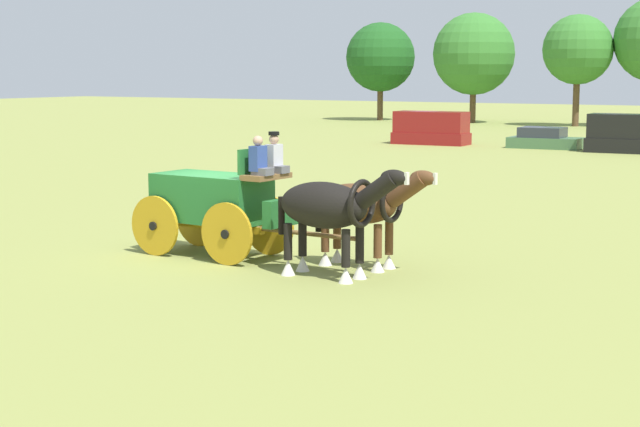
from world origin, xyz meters
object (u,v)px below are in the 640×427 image
at_px(show_wagon, 217,200).
at_px(parked_vehicle_c, 636,134).
at_px(draft_horse_near, 363,207).
at_px(parked_vehicle_b, 545,139).
at_px(draft_horse_off, 329,209).
at_px(parked_vehicle_a, 431,128).

distance_m(show_wagon, parked_vehicle_c, 34.94).
distance_m(draft_horse_near, parked_vehicle_b, 36.17).
bearing_deg(draft_horse_near, parked_vehicle_c, 94.34).
bearing_deg(parked_vehicle_b, show_wagon, -83.30).
bearing_deg(show_wagon, draft_horse_near, 7.44).
bearing_deg(draft_horse_near, show_wagon, -172.56).
relative_size(show_wagon, draft_horse_near, 1.92).
relative_size(draft_horse_off, parked_vehicle_a, 0.70).
height_order(parked_vehicle_a, parked_vehicle_b, parked_vehicle_a).
height_order(parked_vehicle_b, parked_vehicle_c, parked_vehicle_c).
relative_size(draft_horse_off, parked_vehicle_b, 0.77).
relative_size(draft_horse_off, parked_vehicle_c, 0.62).
bearing_deg(parked_vehicle_b, draft_horse_off, -78.17).
xyz_separation_m(show_wagon, parked_vehicle_a, (-10.83, 35.25, -0.36)).
relative_size(draft_horse_near, parked_vehicle_b, 0.74).
distance_m(draft_horse_off, parked_vehicle_c, 35.85).
distance_m(draft_horse_off, parked_vehicle_a, 38.81).
xyz_separation_m(show_wagon, parked_vehicle_c, (0.94, 34.92, -0.31)).
height_order(show_wagon, parked_vehicle_c, show_wagon).
distance_m(show_wagon, parked_vehicle_a, 36.88).
bearing_deg(draft_horse_near, parked_vehicle_a, 112.46).
height_order(draft_horse_near, draft_horse_off, draft_horse_off).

